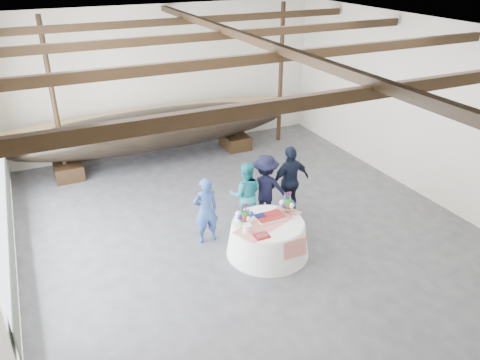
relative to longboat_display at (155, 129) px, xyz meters
name	(u,v)px	position (x,y,z in m)	size (l,w,h in m)	color
floor	(251,233)	(0.80, -4.93, -1.06)	(10.00, 12.00, 0.01)	#3D3D42
wall_back	(167,79)	(0.80, 1.07, 1.19)	(10.00, 0.02, 4.50)	silver
wall_right	(429,112)	(5.80, -4.93, 1.19)	(0.02, 12.00, 4.50)	silver
ceiling	(254,33)	(0.80, -4.93, 3.44)	(10.00, 12.00, 0.01)	white
pavilion_structure	(236,52)	(0.80, -4.09, 2.95)	(9.80, 11.76, 4.50)	black
open_bay	(0,187)	(-4.15, -3.93, 0.77)	(0.03, 7.00, 3.20)	silver
longboat_display	(155,129)	(0.00, 0.00, 0.00)	(8.83, 1.77, 1.65)	black
banquet_table	(268,238)	(0.77, -5.76, -0.67)	(1.78, 1.78, 0.77)	white
tabletop_items	(265,213)	(0.75, -5.63, -0.14)	(1.73, 1.11, 0.40)	red
guest_woman_blue	(206,210)	(-0.25, -4.76, -0.27)	(0.57, 0.38, 1.57)	#2B488B
guest_woman_teal	(246,195)	(0.84, -4.52, -0.25)	(0.79, 0.61, 1.62)	teal
guest_man_left	(265,188)	(1.37, -4.49, -0.21)	(1.09, 0.63, 1.69)	black
guest_man_right	(290,181)	(2.04, -4.51, -0.15)	(1.06, 0.44, 1.80)	black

